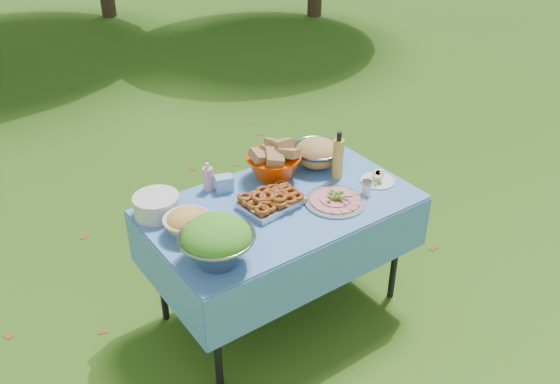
# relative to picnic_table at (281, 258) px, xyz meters

# --- Properties ---
(ground) EXTENTS (80.00, 80.00, 0.00)m
(ground) POSITION_rel_picnic_table_xyz_m (0.00, 0.00, -0.38)
(ground) COLOR #14370A
(ground) RESTS_ON ground
(picnic_table) EXTENTS (1.46, 0.86, 0.76)m
(picnic_table) POSITION_rel_picnic_table_xyz_m (0.00, 0.00, 0.00)
(picnic_table) COLOR #84AFFF
(picnic_table) RESTS_ON ground
(salad_bowl) EXTENTS (0.48, 0.48, 0.24)m
(salad_bowl) POSITION_rel_picnic_table_xyz_m (-0.54, -0.24, 0.50)
(salad_bowl) COLOR gray
(salad_bowl) RESTS_ON picnic_table
(pasta_bowl_white) EXTENTS (0.25, 0.25, 0.13)m
(pasta_bowl_white) POSITION_rel_picnic_table_xyz_m (-0.54, 0.05, 0.45)
(pasta_bowl_white) COLOR silver
(pasta_bowl_white) RESTS_ON picnic_table
(plate_stack) EXTENTS (0.30, 0.30, 0.11)m
(plate_stack) POSITION_rel_picnic_table_xyz_m (-0.60, 0.30, 0.44)
(plate_stack) COLOR silver
(plate_stack) RESTS_ON picnic_table
(wipes_box) EXTENTS (0.12, 0.10, 0.09)m
(wipes_box) POSITION_rel_picnic_table_xyz_m (-0.18, 0.30, 0.43)
(wipes_box) COLOR #8CB3E0
(wipes_box) RESTS_ON picnic_table
(sanitizer_bottle) EXTENTS (0.08, 0.08, 0.17)m
(sanitizer_bottle) POSITION_rel_picnic_table_xyz_m (-0.25, 0.36, 0.47)
(sanitizer_bottle) COLOR pink
(sanitizer_bottle) RESTS_ON picnic_table
(bread_bowl) EXTENTS (0.43, 0.43, 0.22)m
(bread_bowl) POSITION_rel_picnic_table_xyz_m (0.13, 0.26, 0.49)
(bread_bowl) COLOR #E33E00
(bread_bowl) RESTS_ON picnic_table
(pasta_bowl_steel) EXTENTS (0.35, 0.35, 0.17)m
(pasta_bowl_steel) POSITION_rel_picnic_table_xyz_m (0.43, 0.23, 0.46)
(pasta_bowl_steel) COLOR gray
(pasta_bowl_steel) RESTS_ON picnic_table
(fried_tray) EXTENTS (0.35, 0.27, 0.08)m
(fried_tray) POSITION_rel_picnic_table_xyz_m (-0.06, 0.01, 0.42)
(fried_tray) COLOR silver
(fried_tray) RESTS_ON picnic_table
(charcuterie_platter) EXTENTS (0.37, 0.37, 0.08)m
(charcuterie_platter) POSITION_rel_picnic_table_xyz_m (0.25, -0.17, 0.42)
(charcuterie_platter) COLOR #A7ABAE
(charcuterie_platter) RESTS_ON picnic_table
(oil_bottle) EXTENTS (0.08, 0.08, 0.29)m
(oil_bottle) POSITION_rel_picnic_table_xyz_m (0.43, 0.04, 0.53)
(oil_bottle) COLOR gold
(oil_bottle) RESTS_ON picnic_table
(cheese_plate) EXTENTS (0.25, 0.25, 0.05)m
(cheese_plate) POSITION_rel_picnic_table_xyz_m (0.59, -0.14, 0.41)
(cheese_plate) COLOR silver
(cheese_plate) RESTS_ON picnic_table
(shaker) EXTENTS (0.07, 0.07, 0.09)m
(shaker) POSITION_rel_picnic_table_xyz_m (0.44, -0.21, 0.43)
(shaker) COLOR white
(shaker) RESTS_ON picnic_table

